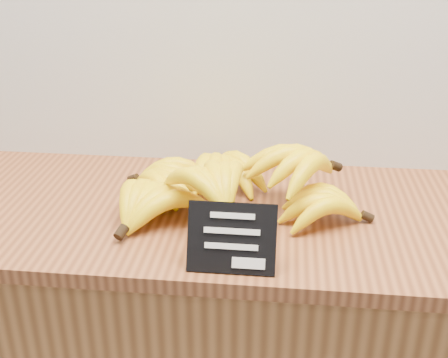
% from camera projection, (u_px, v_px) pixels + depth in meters
% --- Properties ---
extents(counter_top, '(1.33, 0.54, 0.03)m').
position_uv_depth(counter_top, '(227.00, 214.00, 1.19)').
color(counter_top, brown).
rests_on(counter_top, counter).
extents(chalkboard_sign, '(0.15, 0.05, 0.11)m').
position_uv_depth(chalkboard_sign, '(232.00, 238.00, 0.96)').
color(chalkboard_sign, black).
rests_on(chalkboard_sign, counter_top).
extents(banana_pile, '(0.58, 0.38, 0.12)m').
position_uv_depth(banana_pile, '(228.00, 184.00, 1.16)').
color(banana_pile, yellow).
rests_on(banana_pile, counter_top).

